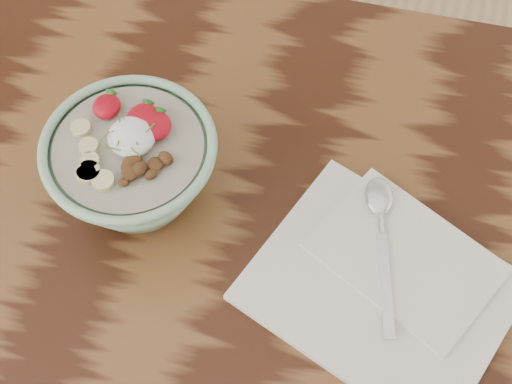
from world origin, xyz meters
The scene contains 4 objects.
table centered at (0.00, 0.00, 65.70)cm, with size 160.00×90.00×75.00cm.
breakfast_bowl centered at (4.21, 7.68, 81.55)cm, with size 19.28×19.28×12.80cm.
napkin centered at (34.22, 2.82, 75.70)cm, with size 33.29×30.50×1.66cm.
spoon centered at (32.39, 10.08, 77.09)cm, with size 6.36×19.65×1.03cm.
Camera 1 is at (27.30, -30.42, 149.05)cm, focal length 50.00 mm.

